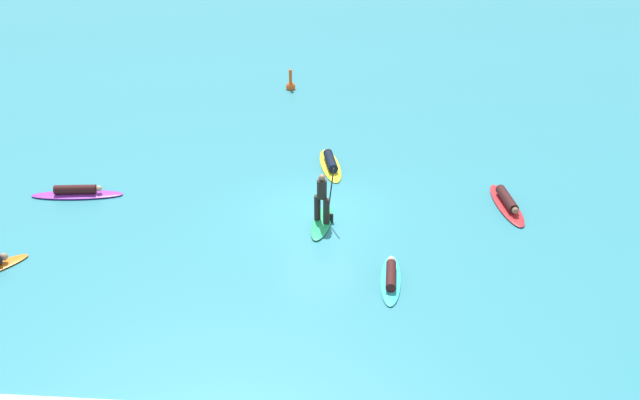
{
  "coord_description": "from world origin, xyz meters",
  "views": [
    {
      "loc": [
        1.8,
        -25.15,
        14.09
      ],
      "look_at": [
        0.0,
        0.0,
        0.5
      ],
      "focal_mm": 47.02,
      "sensor_mm": 36.0,
      "label": 1
    }
  ],
  "objects_px": {
    "surfer_on_yellow_board": "(330,163)",
    "marker_buoy": "(291,85)",
    "surfer_on_green_board": "(322,211)",
    "surfer_on_red_board": "(507,203)",
    "surfer_on_purple_board": "(77,192)",
    "surfer_on_teal_board": "(391,277)"
  },
  "relations": [
    {
      "from": "surfer_on_red_board",
      "to": "surfer_on_green_board",
      "type": "bearing_deg",
      "value": -86.48
    },
    {
      "from": "surfer_on_teal_board",
      "to": "surfer_on_yellow_board",
      "type": "xyz_separation_m",
      "value": [
        -2.29,
        7.69,
        0.02
      ]
    },
    {
      "from": "surfer_on_yellow_board",
      "to": "marker_buoy",
      "type": "bearing_deg",
      "value": 4.17
    },
    {
      "from": "surfer_on_purple_board",
      "to": "surfer_on_green_board",
      "type": "distance_m",
      "value": 8.99
    },
    {
      "from": "surfer_on_red_board",
      "to": "surfer_on_purple_board",
      "type": "xyz_separation_m",
      "value": [
        -15.25,
        -0.31,
        -0.01
      ]
    },
    {
      "from": "surfer_on_green_board",
      "to": "marker_buoy",
      "type": "relative_size",
      "value": 2.33
    },
    {
      "from": "surfer_on_teal_board",
      "to": "marker_buoy",
      "type": "bearing_deg",
      "value": 17.24
    },
    {
      "from": "surfer_on_red_board",
      "to": "marker_buoy",
      "type": "distance_m",
      "value": 13.96
    },
    {
      "from": "surfer_on_purple_board",
      "to": "surfer_on_green_board",
      "type": "bearing_deg",
      "value": -15.11
    },
    {
      "from": "surfer_on_purple_board",
      "to": "surfer_on_teal_board",
      "type": "xyz_separation_m",
      "value": [
        11.18,
        -4.64,
        -0.0
      ]
    },
    {
      "from": "surfer_on_purple_board",
      "to": "surfer_on_red_board",
      "type": "bearing_deg",
      "value": -5.25
    },
    {
      "from": "surfer_on_green_board",
      "to": "marker_buoy",
      "type": "height_order",
      "value": "surfer_on_green_board"
    },
    {
      "from": "surfer_on_green_board",
      "to": "marker_buoy",
      "type": "xyz_separation_m",
      "value": [
        -2.35,
        12.57,
        -0.32
      ]
    },
    {
      "from": "surfer_on_red_board",
      "to": "surfer_on_green_board",
      "type": "relative_size",
      "value": 1.3
    },
    {
      "from": "surfer_on_purple_board",
      "to": "marker_buoy",
      "type": "bearing_deg",
      "value": 53.4
    },
    {
      "from": "surfer_on_green_board",
      "to": "surfer_on_red_board",
      "type": "bearing_deg",
      "value": -69.69
    },
    {
      "from": "surfer_on_green_board",
      "to": "surfer_on_yellow_board",
      "type": "distance_m",
      "value": 4.42
    },
    {
      "from": "marker_buoy",
      "to": "surfer_on_purple_board",
      "type": "bearing_deg",
      "value": -120.21
    },
    {
      "from": "surfer_on_yellow_board",
      "to": "marker_buoy",
      "type": "distance_m",
      "value": 8.5
    },
    {
      "from": "surfer_on_teal_board",
      "to": "surfer_on_green_board",
      "type": "xyz_separation_m",
      "value": [
        -2.3,
        3.28,
        0.37
      ]
    },
    {
      "from": "marker_buoy",
      "to": "surfer_on_teal_board",
      "type": "bearing_deg",
      "value": -73.64
    },
    {
      "from": "surfer_on_red_board",
      "to": "surfer_on_yellow_board",
      "type": "height_order",
      "value": "surfer_on_red_board"
    }
  ]
}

